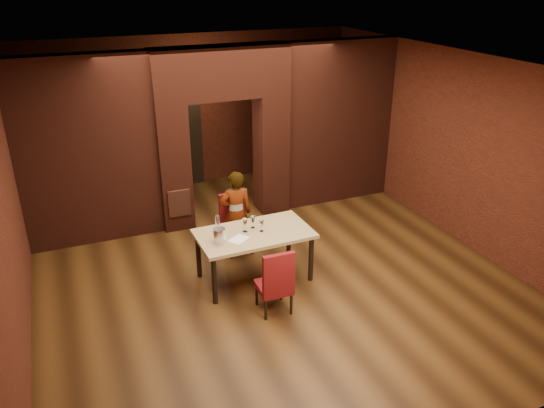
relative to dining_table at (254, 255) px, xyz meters
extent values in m
plane|color=#4A2C12|center=(0.29, 0.32, -0.40)|extent=(8.00, 8.00, 0.00)
cube|color=silver|center=(0.29, 0.32, 2.80)|extent=(7.00, 8.00, 0.04)
cube|color=maroon|center=(0.29, 4.32, 1.20)|extent=(7.00, 0.04, 3.20)
cube|color=maroon|center=(0.29, -3.68, 1.20)|extent=(7.00, 0.04, 3.20)
cube|color=maroon|center=(-3.21, 0.32, 1.20)|extent=(0.04, 8.00, 3.20)
cube|color=maroon|center=(3.79, 0.32, 1.20)|extent=(0.04, 8.00, 3.20)
cube|color=maroon|center=(-0.66, 2.32, 0.75)|extent=(0.55, 0.55, 2.30)
cube|color=maroon|center=(1.24, 2.32, 0.75)|extent=(0.55, 0.55, 2.30)
cube|color=maroon|center=(0.29, 2.32, 2.35)|extent=(2.45, 0.55, 0.90)
cube|color=maroon|center=(-2.08, 2.32, 1.20)|extent=(2.28, 0.35, 3.20)
cube|color=maroon|center=(2.65, 2.32, 1.20)|extent=(2.28, 0.35, 3.20)
cube|color=brown|center=(-0.66, 2.02, 0.15)|extent=(0.40, 0.03, 0.50)
cube|color=black|center=(-0.11, 4.26, 0.65)|extent=(0.90, 0.08, 2.10)
cube|color=black|center=(-0.11, 4.22, 0.65)|extent=(1.02, 0.04, 2.22)
cube|color=tan|center=(0.00, 0.00, 0.00)|extent=(1.72, 0.99, 0.80)
cube|color=maroon|center=(0.04, 0.92, 0.10)|extent=(0.48, 0.48, 1.00)
cube|color=maroon|center=(-0.04, -0.87, 0.09)|extent=(0.46, 0.46, 0.98)
imported|color=silver|center=(0.00, 0.84, 0.34)|extent=(0.56, 0.39, 1.47)
cube|color=white|center=(-0.28, -0.12, 0.40)|extent=(0.34, 0.32, 0.00)
cylinder|color=silver|center=(-0.57, -0.11, 0.51)|extent=(0.18, 0.18, 0.22)
cylinder|color=white|center=(-0.49, 0.22, 0.54)|extent=(0.07, 0.07, 0.28)
imported|color=#285F1F|center=(0.81, 0.99, -0.21)|extent=(0.43, 0.40, 0.39)
camera|label=1|loc=(-2.46, -6.60, 4.03)|focal=35.00mm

